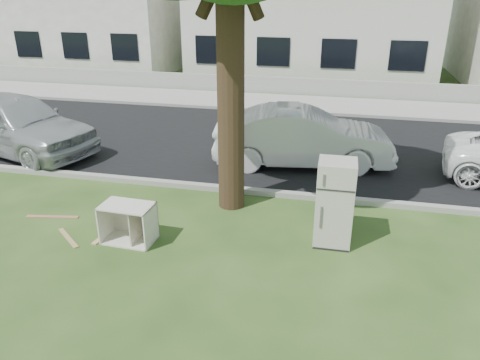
% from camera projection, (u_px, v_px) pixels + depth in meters
% --- Properties ---
extents(ground, '(120.00, 120.00, 0.00)m').
position_uv_depth(ground, '(230.00, 251.00, 8.26)').
color(ground, '#294217').
extents(road, '(120.00, 7.00, 0.01)m').
position_uv_depth(road, '(279.00, 144.00, 13.65)').
color(road, black).
rests_on(road, ground).
extents(kerb_near, '(120.00, 0.18, 0.12)m').
position_uv_depth(kerb_near, '(256.00, 194.00, 10.46)').
color(kerb_near, gray).
rests_on(kerb_near, ground).
extents(kerb_far, '(120.00, 0.18, 0.12)m').
position_uv_depth(kerb_far, '(293.00, 113.00, 16.84)').
color(kerb_far, gray).
rests_on(kerb_far, ground).
extents(sidewalk, '(120.00, 2.80, 0.01)m').
position_uv_depth(sidewalk, '(297.00, 104.00, 18.13)').
color(sidewalk, gray).
rests_on(sidewalk, ground).
extents(low_wall, '(120.00, 0.15, 0.70)m').
position_uv_depth(low_wall, '(302.00, 86.00, 19.44)').
color(low_wall, gray).
rests_on(low_wall, ground).
extents(fridge, '(0.65, 0.61, 1.58)m').
position_uv_depth(fridge, '(335.00, 203.00, 8.24)').
color(fridge, beige).
rests_on(fridge, ground).
extents(cabinet, '(0.95, 0.62, 0.72)m').
position_uv_depth(cabinet, '(128.00, 223.00, 8.45)').
color(cabinet, silver).
rests_on(cabinet, ground).
extents(plank_a, '(1.06, 0.27, 0.02)m').
position_uv_depth(plank_a, '(52.00, 217.00, 9.43)').
color(plank_a, '#9F6C4D').
rests_on(plank_a, ground).
extents(plank_b, '(0.72, 0.62, 0.02)m').
position_uv_depth(plank_b, '(68.00, 238.00, 8.65)').
color(plank_b, '#A38655').
rests_on(plank_b, ground).
extents(plank_c, '(0.18, 0.86, 0.02)m').
position_uv_depth(plank_c, '(107.00, 233.00, 8.81)').
color(plank_c, tan).
rests_on(plank_c, ground).
extents(car_center, '(4.66, 2.22, 1.47)m').
position_uv_depth(car_center, '(303.00, 137.00, 11.87)').
color(car_center, silver).
rests_on(car_center, ground).
extents(car_left, '(5.20, 3.25, 1.65)m').
position_uv_depth(car_left, '(16.00, 123.00, 12.71)').
color(car_left, '#A3A6AA').
rests_on(car_left, ground).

